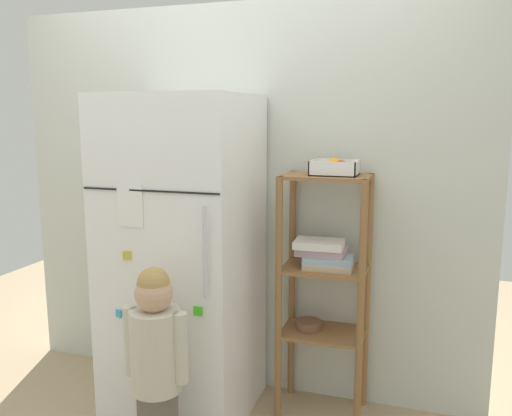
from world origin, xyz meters
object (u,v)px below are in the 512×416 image
object	(u,v)px
child_standing	(156,350)
fruit_bin	(336,168)
refrigerator	(184,258)
pantry_shelf_unit	(323,274)

from	to	relation	value
child_standing	fruit_bin	bearing A→B (deg)	47.29
child_standing	fruit_bin	distance (m)	1.21
refrigerator	fruit_bin	distance (m)	0.91
child_standing	pantry_shelf_unit	distance (m)	0.93
child_standing	refrigerator	bearing A→B (deg)	101.47
refrigerator	child_standing	xyz separation A→B (m)	(0.10, -0.51, -0.27)
refrigerator	fruit_bin	world-z (taller)	refrigerator
refrigerator	pantry_shelf_unit	world-z (taller)	refrigerator
pantry_shelf_unit	fruit_bin	distance (m)	0.55
refrigerator	pantry_shelf_unit	xyz separation A→B (m)	(0.70, 0.18, -0.07)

